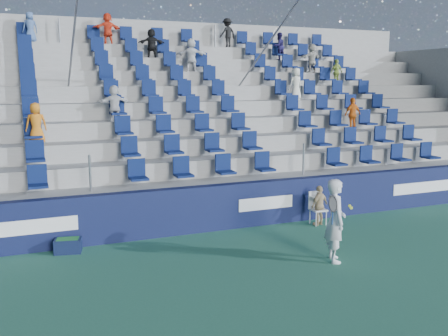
% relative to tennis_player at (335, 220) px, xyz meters
% --- Properties ---
extents(ground, '(70.00, 70.00, 0.00)m').
position_rel_tennis_player_xyz_m(ground, '(-1.65, -0.01, -0.91)').
color(ground, '#2E6C51').
rests_on(ground, ground).
extents(sponsor_wall, '(24.00, 0.32, 1.20)m').
position_rel_tennis_player_xyz_m(sponsor_wall, '(-1.65, 3.14, -0.31)').
color(sponsor_wall, '#10173E').
rests_on(sponsor_wall, ground).
extents(grandstand, '(24.00, 8.17, 6.63)m').
position_rel_tennis_player_xyz_m(grandstand, '(-1.66, 8.23, 1.23)').
color(grandstand, '#9C9C97').
rests_on(grandstand, ground).
extents(tennis_player, '(0.72, 0.77, 1.81)m').
position_rel_tennis_player_xyz_m(tennis_player, '(0.00, 0.00, 0.00)').
color(tennis_player, silver).
rests_on(tennis_player, ground).
extents(line_judge_chair, '(0.40, 0.41, 0.90)m').
position_rel_tennis_player_xyz_m(line_judge_chair, '(1.22, 2.63, -0.40)').
color(line_judge_chair, white).
rests_on(line_judge_chair, ground).
extents(line_judge, '(0.69, 0.47, 1.09)m').
position_rel_tennis_player_xyz_m(line_judge, '(1.22, 2.49, -0.36)').
color(line_judge, tan).
rests_on(line_judge, ground).
extents(ball_bin, '(0.66, 0.50, 0.33)m').
position_rel_tennis_player_xyz_m(ball_bin, '(-5.32, 2.74, -0.73)').
color(ball_bin, '#0F1837').
rests_on(ball_bin, ground).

